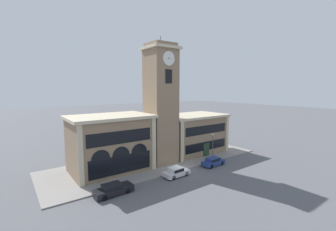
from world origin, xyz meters
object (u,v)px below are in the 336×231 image
(parked_car_far, at_px, (213,161))
(street_lamp, at_px, (213,142))
(parked_car_near, at_px, (113,189))
(parked_car_mid, at_px, (176,172))

(parked_car_far, height_order, street_lamp, street_lamp)
(parked_car_near, xyz_separation_m, parked_car_far, (17.80, -0.00, 0.01))
(parked_car_mid, bearing_deg, parked_car_near, 178.00)
(parked_car_near, distance_m, street_lamp, 19.60)
(parked_car_far, relative_size, street_lamp, 0.88)
(parked_car_near, distance_m, parked_car_far, 17.80)
(parked_car_mid, distance_m, street_lamp, 10.03)
(parked_car_near, relative_size, street_lamp, 0.98)
(parked_car_mid, relative_size, parked_car_far, 0.93)
(parked_car_mid, relative_size, street_lamp, 0.82)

